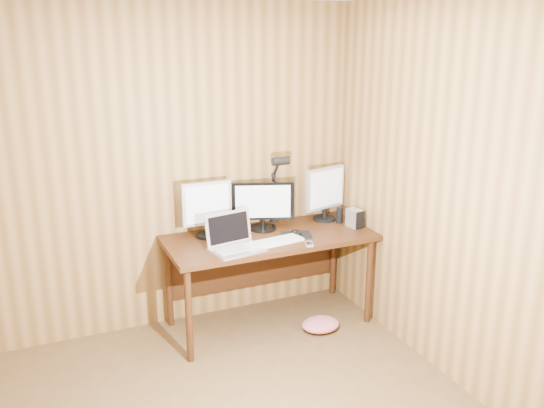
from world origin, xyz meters
TOP-DOWN VIEW (x-y plane):
  - room_shell at (0.00, 0.00)m, footprint 4.00×4.00m
  - desk at (0.93, 1.70)m, footprint 1.60×0.70m
  - monitor_center at (0.94, 1.79)m, footprint 0.47×0.21m
  - monitor_left at (0.49, 1.80)m, footprint 0.38×0.18m
  - monitor_right at (1.51, 1.81)m, footprint 0.39×0.19m
  - laptop at (0.58, 1.47)m, footprint 0.41×0.34m
  - keyboard at (0.88, 1.46)m, footprint 0.50×0.21m
  - mousepad at (1.13, 1.56)m, footprint 0.27×0.24m
  - mouse at (1.13, 1.56)m, footprint 0.11×0.13m
  - hard_drive at (1.65, 1.55)m, footprint 0.11×0.15m
  - phone at (1.12, 1.33)m, footprint 0.08×0.11m
  - speaker at (1.58, 1.69)m, footprint 0.06×0.06m
  - desk_lamp at (1.10, 1.86)m, footprint 0.14×0.20m
  - fabric_pile at (1.25, 1.36)m, footprint 0.37×0.33m

SIDE VIEW (x-z plane):
  - fabric_pile at x=1.25m, z-range 0.00..0.10m
  - desk at x=0.93m, z-range 0.25..1.00m
  - mousepad at x=1.13m, z-range 0.75..0.75m
  - phone at x=1.12m, z-range 0.75..0.76m
  - keyboard at x=0.88m, z-range 0.75..0.77m
  - mouse at x=1.13m, z-range 0.75..0.79m
  - laptop at x=0.58m, z-range 0.68..0.95m
  - speaker at x=1.58m, z-range 0.75..0.88m
  - hard_drive at x=1.65m, z-range 0.75..0.90m
  - monitor_center at x=0.94m, z-range 0.76..1.14m
  - monitor_left at x=0.49m, z-range 0.77..1.20m
  - monitor_right at x=1.51m, z-range 0.77..1.22m
  - desk_lamp at x=1.10m, z-range 0.82..1.43m
  - room_shell at x=0.00m, z-range -0.75..3.25m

